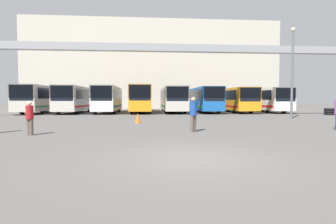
% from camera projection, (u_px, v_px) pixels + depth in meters
% --- Properties ---
extents(ground_plane, '(200.00, 200.00, 0.00)m').
position_uv_depth(ground_plane, '(193.00, 158.00, 7.44)').
color(ground_plane, '#514F4C').
extents(building_backdrop, '(45.99, 12.00, 15.94)m').
position_uv_depth(building_backdrop, '(153.00, 68.00, 52.07)').
color(building_backdrop, '#B7B2A3').
rests_on(building_backdrop, ground).
extents(overhead_gantry, '(37.90, 0.80, 7.01)m').
position_uv_depth(overhead_gantry, '(160.00, 54.00, 25.44)').
color(overhead_gantry, gray).
rests_on(overhead_gantry, ground).
extents(bus_slot_0, '(2.62, 11.86, 3.26)m').
position_uv_depth(bus_slot_0, '(44.00, 98.00, 32.83)').
color(bus_slot_0, beige).
rests_on(bus_slot_0, ground).
extents(bus_slot_1, '(2.53, 10.27, 3.20)m').
position_uv_depth(bus_slot_1, '(75.00, 98.00, 32.37)').
color(bus_slot_1, beige).
rests_on(bus_slot_1, ground).
extents(bus_slot_2, '(2.48, 10.07, 3.21)m').
position_uv_depth(bus_slot_2, '(108.00, 98.00, 32.60)').
color(bus_slot_2, silver).
rests_on(bus_slot_2, ground).
extents(bus_slot_3, '(2.50, 11.90, 3.30)m').
position_uv_depth(bus_slot_3, '(141.00, 98.00, 33.84)').
color(bus_slot_3, orange).
rests_on(bus_slot_3, ground).
extents(bus_slot_4, '(2.61, 10.44, 3.15)m').
position_uv_depth(bus_slot_4, '(173.00, 98.00, 33.45)').
color(bus_slot_4, beige).
rests_on(bus_slot_4, ground).
extents(bus_slot_5, '(2.53, 10.14, 3.13)m').
position_uv_depth(bus_slot_5, '(204.00, 98.00, 33.62)').
color(bus_slot_5, '#1959A5').
rests_on(bus_slot_5, ground).
extents(bus_slot_6, '(2.60, 12.11, 3.05)m').
position_uv_depth(bus_slot_6, '(233.00, 99.00, 34.94)').
color(bus_slot_6, orange).
rests_on(bus_slot_6, ground).
extents(bus_slot_7, '(2.55, 10.72, 3.05)m').
position_uv_depth(bus_slot_7, '(264.00, 99.00, 34.57)').
color(bus_slot_7, silver).
rests_on(bus_slot_7, ground).
extents(pedestrian_far_center, '(0.33, 0.33, 1.59)m').
position_uv_depth(pedestrian_far_center, '(30.00, 117.00, 12.14)').
color(pedestrian_far_center, brown).
rests_on(pedestrian_far_center, ground).
extents(pedestrian_near_right, '(0.37, 0.37, 1.78)m').
position_uv_depth(pedestrian_near_right, '(193.00, 113.00, 13.42)').
color(pedestrian_near_right, brown).
rests_on(pedestrian_near_right, ground).
extents(traffic_cone, '(0.39, 0.39, 0.70)m').
position_uv_depth(traffic_cone, '(138.00, 118.00, 18.42)').
color(traffic_cone, orange).
rests_on(traffic_cone, ground).
extents(tire_stack, '(1.04, 1.04, 0.72)m').
position_uv_depth(tire_stack, '(329.00, 112.00, 28.05)').
color(tire_stack, black).
rests_on(tire_stack, ground).
extents(lamp_post, '(0.36, 0.36, 7.83)m').
position_uv_depth(lamp_post, '(292.00, 69.00, 22.56)').
color(lamp_post, '#595B60').
rests_on(lamp_post, ground).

